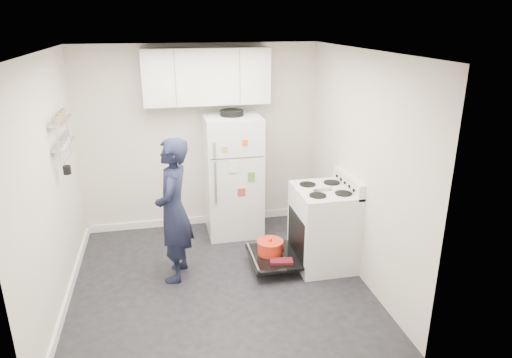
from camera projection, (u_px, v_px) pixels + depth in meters
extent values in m
cube|color=black|center=(218.00, 281.00, 5.14)|extent=(3.20, 3.20, 0.01)
cube|color=white|center=(211.00, 51.00, 4.30)|extent=(3.20, 3.20, 0.01)
cube|color=beige|center=(200.00, 138.00, 6.19)|extent=(3.20, 0.01, 2.50)
cube|color=beige|center=(243.00, 249.00, 3.24)|extent=(3.20, 0.01, 2.50)
cube|color=beige|center=(50.00, 188.00, 4.40)|extent=(0.01, 3.20, 2.50)
cube|color=beige|center=(359.00, 166.00, 5.03)|extent=(0.01, 3.20, 2.50)
cube|color=white|center=(69.00, 294.00, 4.81)|extent=(0.03, 3.20, 0.10)
cube|color=white|center=(204.00, 219.00, 6.58)|extent=(3.20, 0.03, 0.10)
cube|color=silver|center=(323.00, 228.00, 5.37)|extent=(0.65, 0.76, 0.92)
cube|color=black|center=(317.00, 233.00, 5.38)|extent=(0.53, 0.60, 0.52)
cube|color=orange|center=(339.00, 231.00, 5.43)|extent=(0.02, 0.56, 0.46)
cylinder|color=black|center=(320.00, 246.00, 5.45)|extent=(0.34, 0.34, 0.02)
cube|color=silver|center=(349.00, 183.00, 5.24)|extent=(0.08, 0.76, 0.18)
cube|color=silver|center=(325.00, 190.00, 5.21)|extent=(0.65, 0.76, 0.03)
cube|color=#B2B2B7|center=(322.00, 189.00, 5.15)|extent=(0.22, 0.03, 0.01)
cube|color=black|center=(273.00, 257.00, 5.36)|extent=(0.55, 0.70, 0.03)
cylinder|color=#B2B2B7|center=(253.00, 256.00, 5.30)|extent=(0.02, 0.66, 0.02)
cylinder|color=red|center=(270.00, 248.00, 5.39)|extent=(0.30, 0.30, 0.14)
cylinder|color=red|center=(270.00, 242.00, 5.36)|extent=(0.31, 0.31, 0.02)
sphere|color=red|center=(270.00, 240.00, 5.35)|extent=(0.04, 0.04, 0.04)
cube|color=maroon|center=(281.00, 261.00, 5.19)|extent=(0.28, 0.17, 0.04)
cube|color=maroon|center=(273.00, 246.00, 5.55)|extent=(0.28, 0.19, 0.04)
cube|color=silver|center=(233.00, 175.00, 6.09)|extent=(0.72, 0.70, 1.62)
cube|color=#4C4C4C|center=(237.00, 158.00, 5.65)|extent=(0.68, 0.01, 0.01)
cube|color=#B2B2B7|center=(215.00, 150.00, 5.54)|extent=(0.02, 0.03, 0.20)
cube|color=#B2B2B7|center=(216.00, 183.00, 5.68)|extent=(0.02, 0.03, 0.55)
cylinder|color=black|center=(232.00, 113.00, 5.81)|extent=(0.30, 0.30, 0.07)
cube|color=#F0571C|center=(245.00, 143.00, 5.60)|extent=(0.07, 0.01, 0.07)
cube|color=gold|center=(225.00, 149.00, 5.58)|extent=(0.06, 0.01, 0.06)
cube|color=silver|center=(233.00, 167.00, 5.67)|extent=(0.12, 0.01, 0.16)
cube|color=#AA3430|center=(242.00, 192.00, 5.81)|extent=(0.10, 0.01, 0.10)
cube|color=#4F8F2F|center=(251.00, 177.00, 5.77)|extent=(0.09, 0.01, 0.12)
cube|color=silver|center=(207.00, 76.00, 5.77)|extent=(1.60, 0.33, 0.70)
cube|color=#B2B2B7|center=(60.00, 121.00, 4.69)|extent=(0.14, 0.60, 0.02)
cube|color=#B2B2B7|center=(64.00, 144.00, 4.78)|extent=(0.14, 0.60, 0.02)
cylinder|color=black|center=(67.00, 170.00, 4.70)|extent=(0.08, 0.08, 0.09)
imported|color=black|center=(174.00, 211.00, 4.97)|extent=(0.52, 0.67, 1.63)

